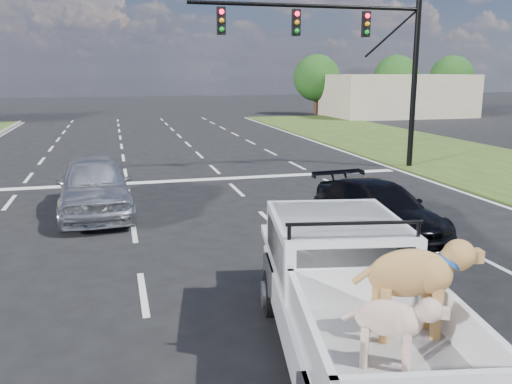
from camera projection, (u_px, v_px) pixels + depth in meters
ground at (239, 284)px, 10.01m from camera, size 160.00×160.00×0.00m
road_markings at (190, 203)px, 16.21m from camera, size 17.75×60.00×0.01m
traffic_signal at (360, 48)px, 20.68m from camera, size 9.11×0.31×7.00m
building_right at (397, 96)px, 47.17m from camera, size 12.00×7.00×3.60m
tree_far_d at (317, 78)px, 49.14m from camera, size 4.20×4.20×5.40m
tree_far_e at (396, 78)px, 51.12m from camera, size 4.20×4.20×5.40m
tree_far_f at (452, 77)px, 52.61m from camera, size 4.20×4.20×5.40m
pickup_truck at (354, 299)px, 7.07m from camera, size 2.79×5.54×1.98m
silver_sedan at (94, 185)px, 14.81m from camera, size 2.14×4.82×1.61m
black_coupe at (379, 209)px, 12.95m from camera, size 2.19×4.50×1.26m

